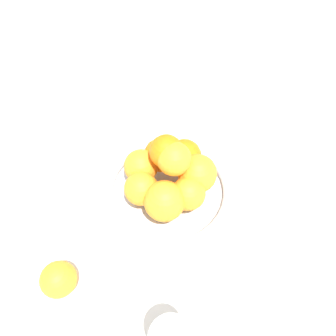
% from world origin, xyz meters
% --- Properties ---
extents(ground_plane, '(4.00, 4.00, 0.00)m').
position_xyz_m(ground_plane, '(0.00, 0.00, 0.00)').
color(ground_plane, silver).
extents(fruit_bowl, '(0.29, 0.29, 0.04)m').
position_xyz_m(fruit_bowl, '(0.00, 0.00, 0.02)').
color(fruit_bowl, silver).
rests_on(fruit_bowl, ground_plane).
extents(orange_pile, '(0.20, 0.19, 0.13)m').
position_xyz_m(orange_pile, '(0.00, -0.00, 0.09)').
color(orange_pile, orange).
rests_on(orange_pile, fruit_bowl).
extents(stray_orange, '(0.07, 0.07, 0.07)m').
position_xyz_m(stray_orange, '(-0.28, 0.06, 0.03)').
color(stray_orange, orange).
rests_on(stray_orange, ground_plane).
extents(napkin_folded, '(0.17, 0.17, 0.01)m').
position_xyz_m(napkin_folded, '(0.25, 0.15, 0.00)').
color(napkin_folded, silver).
rests_on(napkin_folded, ground_plane).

